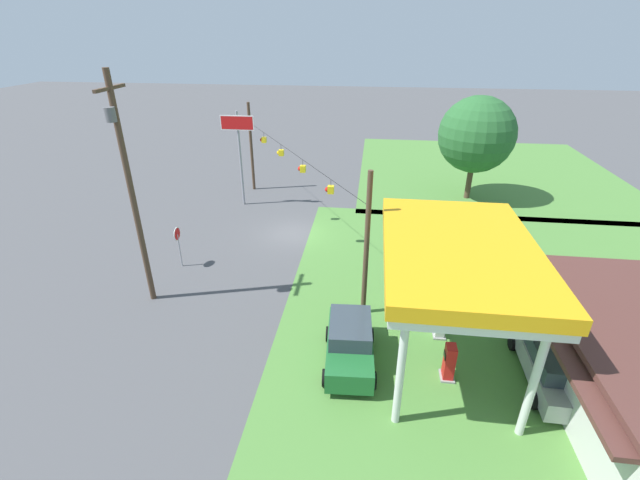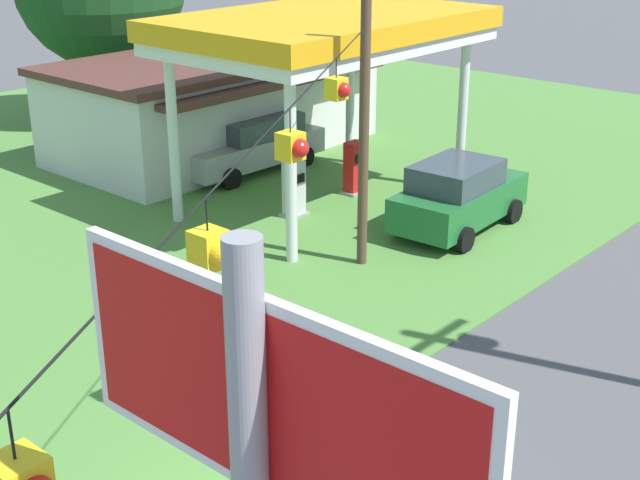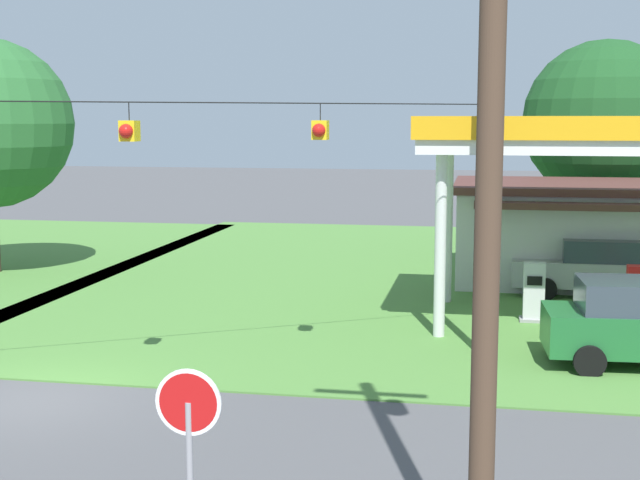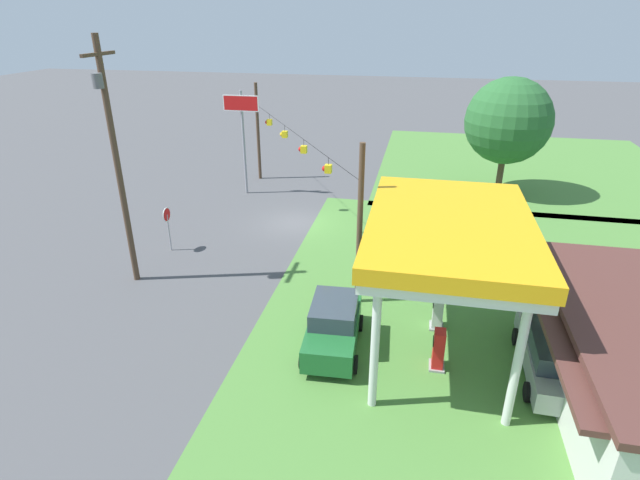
% 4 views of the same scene
% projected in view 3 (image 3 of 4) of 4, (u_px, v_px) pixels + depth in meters
% --- Properties ---
extents(ground_plane, '(160.00, 160.00, 0.00)m').
position_uv_depth(ground_plane, '(35.00, 400.00, 17.13)').
color(ground_plane, '#4C4C4F').
extents(grass_verge_station_corner, '(36.00, 28.00, 0.04)m').
position_uv_depth(grass_verge_station_corner, '(625.00, 282.00, 29.46)').
color(grass_verge_station_corner, '#4C7F38').
rests_on(grass_verge_station_corner, ground).
extents(gas_station_canopy, '(8.77, 5.66, 5.43)m').
position_uv_depth(gas_station_canopy, '(592.00, 137.00, 22.74)').
color(gas_station_canopy, silver).
rests_on(gas_station_canopy, ground).
extents(gas_station_store, '(10.97, 6.53, 3.28)m').
position_uv_depth(gas_station_store, '(623.00, 233.00, 29.25)').
color(gas_station_store, silver).
rests_on(gas_station_store, ground).
extents(fuel_pump_near, '(0.71, 0.56, 1.61)m').
position_uv_depth(fuel_pump_near, '(534.00, 294.00, 23.53)').
color(fuel_pump_near, gray).
rests_on(fuel_pump_near, ground).
extents(fuel_pump_far, '(0.71, 0.56, 1.61)m').
position_uv_depth(fuel_pump_far, '(637.00, 298.00, 23.06)').
color(fuel_pump_far, gray).
rests_on(fuel_pump_far, ground).
extents(car_at_pumps_rear, '(5.24, 2.21, 1.78)m').
position_uv_depth(car_at_pumps_rear, '(603.00, 267.00, 26.96)').
color(car_at_pumps_rear, '#9E9EA3').
rests_on(car_at_pumps_rear, ground).
extents(stop_sign_roadside, '(0.80, 0.08, 2.50)m').
position_uv_depth(stop_sign_roadside, '(189.00, 426.00, 10.36)').
color(stop_sign_roadside, '#99999E').
rests_on(stop_sign_roadside, ground).
extents(utility_pole_main, '(2.20, 0.44, 11.19)m').
position_uv_depth(utility_pole_main, '(497.00, 33.00, 9.02)').
color(utility_pole_main, '#4C3828').
rests_on(utility_pole_main, ground).
extents(signal_span_gantry, '(17.06, 10.24, 7.28)m').
position_uv_depth(signal_span_gantry, '(25.00, 192.00, 16.58)').
color(signal_span_gantry, '#4C3828').
rests_on(signal_span_gantry, ground).
extents(tree_behind_station, '(6.28, 6.28, 8.43)m').
position_uv_depth(tree_behind_station, '(604.00, 121.00, 34.65)').
color(tree_behind_station, '#4C3828').
rests_on(tree_behind_station, ground).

